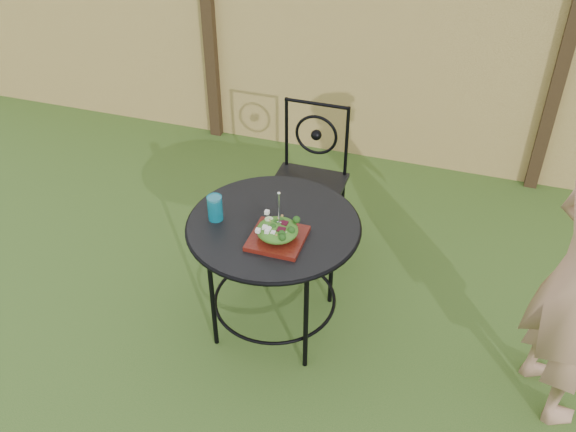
{
  "coord_description": "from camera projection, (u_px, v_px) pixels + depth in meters",
  "views": [
    {
      "loc": [
        0.79,
        -2.31,
        2.76
      ],
      "look_at": [
        -0.04,
        0.24,
        0.75
      ],
      "focal_mm": 40.0,
      "sensor_mm": 36.0,
      "label": 1
    }
  ],
  "objects": [
    {
      "name": "fence",
      "position": [
        375.0,
        44.0,
        4.71
      ],
      "size": [
        8.0,
        0.12,
        1.9
      ],
      "color": "#E1C36F",
      "rests_on": "ground"
    },
    {
      "name": "salad",
      "position": [
        277.0,
        230.0,
        3.19
      ],
      "size": [
        0.21,
        0.21,
        0.08
      ],
      "primitive_type": "ellipsoid",
      "color": "#235614",
      "rests_on": "salad_plate"
    },
    {
      "name": "patio_chair",
      "position": [
        309.0,
        176.0,
        4.1
      ],
      "size": [
        0.46,
        0.46,
        0.95
      ],
      "color": "black",
      "rests_on": "ground"
    },
    {
      "name": "salad_plate",
      "position": [
        277.0,
        238.0,
        3.22
      ],
      "size": [
        0.27,
        0.27,
        0.02
      ],
      "primitive_type": "cube",
      "color": "#490B0A",
      "rests_on": "patio_table"
    },
    {
      "name": "drinking_glass",
      "position": [
        215.0,
        208.0,
        3.33
      ],
      "size": [
        0.08,
        0.08,
        0.14
      ],
      "primitive_type": "cylinder",
      "color": "#0B6D86",
      "rests_on": "patio_table"
    },
    {
      "name": "ground",
      "position": [
        281.0,
        348.0,
        3.61
      ],
      "size": [
        60.0,
        60.0,
        0.0
      ],
      "primitive_type": "plane",
      "color": "#244717",
      "rests_on": "ground"
    },
    {
      "name": "patio_table",
      "position": [
        274.0,
        244.0,
        3.42
      ],
      "size": [
        0.92,
        0.92,
        0.72
      ],
      "color": "black",
      "rests_on": "ground"
    },
    {
      "name": "fork",
      "position": [
        279.0,
        209.0,
        3.11
      ],
      "size": [
        0.01,
        0.01,
        0.18
      ],
      "primitive_type": "cylinder",
      "color": "silver",
      "rests_on": "salad"
    }
  ]
}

